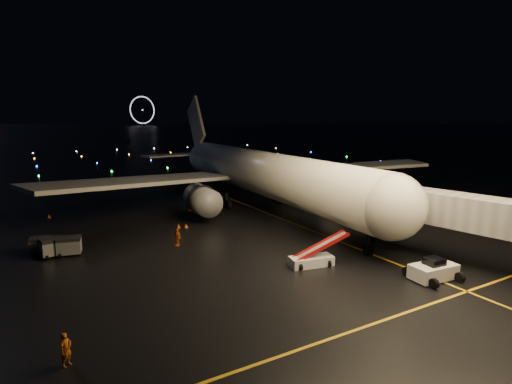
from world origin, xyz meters
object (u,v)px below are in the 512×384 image
(airliner, at_px, (248,147))
(baggage_cart_0, at_px, (53,247))
(belt_loader, at_px, (312,251))
(baggage_cart_2, at_px, (41,245))
(crew_c, at_px, (177,237))
(baggage_cart_1, at_px, (69,246))
(pushback_tug, at_px, (434,269))
(crew_a, at_px, (66,350))

(airliner, height_order, baggage_cart_0, airliner)
(belt_loader, bearing_deg, baggage_cart_2, 154.05)
(crew_c, distance_m, baggage_cart_0, 12.04)
(belt_loader, xyz_separation_m, baggage_cart_0, (-20.49, 14.62, -0.51))
(baggage_cart_2, bearing_deg, belt_loader, -29.53)
(airliner, xyz_separation_m, baggage_cart_0, (-28.54, -12.25, -8.04))
(belt_loader, xyz_separation_m, baggage_cart_1, (-19.04, 14.23, -0.50))
(pushback_tug, height_order, crew_a, crew_a)
(crew_a, xyz_separation_m, baggage_cart_2, (-0.59, 21.81, -0.16))
(baggage_cart_2, bearing_deg, baggage_cart_0, -52.09)
(crew_a, relative_size, baggage_cart_0, 0.90)
(pushback_tug, height_order, crew_c, crew_c)
(baggage_cart_0, bearing_deg, baggage_cart_1, -27.79)
(belt_loader, relative_size, crew_a, 3.00)
(pushback_tug, height_order, baggage_cart_1, pushback_tug)
(baggage_cart_0, height_order, baggage_cart_2, baggage_cart_0)
(pushback_tug, distance_m, baggage_cart_0, 35.34)
(airliner, height_order, belt_loader, airliner)
(pushback_tug, relative_size, baggage_cart_1, 1.80)
(crew_a, bearing_deg, belt_loader, -25.26)
(baggage_cart_0, xyz_separation_m, baggage_cart_1, (1.45, -0.39, 0.00))
(pushback_tug, relative_size, crew_c, 2.04)
(airliner, height_order, baggage_cart_2, airliner)
(pushback_tug, distance_m, belt_loader, 10.33)
(pushback_tug, bearing_deg, baggage_cart_2, 144.63)
(pushback_tug, distance_m, crew_c, 24.97)
(belt_loader, xyz_separation_m, crew_c, (-8.79, 11.76, -0.47))
(baggage_cart_1, bearing_deg, crew_c, -1.10)
(airliner, bearing_deg, pushback_tug, -88.76)
(airliner, distance_m, baggage_cart_1, 30.96)
(airliner, xyz_separation_m, belt_loader, (-8.05, -26.87, -7.54))
(baggage_cart_0, relative_size, baggage_cart_1, 1.00)
(airliner, xyz_separation_m, crew_a, (-28.94, -32.36, -7.98))
(baggage_cart_1, xyz_separation_m, baggage_cart_2, (-2.44, 2.09, -0.11))
(airliner, relative_size, baggage_cart_0, 29.16)
(belt_loader, height_order, baggage_cart_0, belt_loader)
(baggage_cart_1, distance_m, baggage_cart_2, 3.21)
(airliner, distance_m, crew_a, 44.14)
(baggage_cart_0, distance_m, baggage_cart_2, 1.97)
(airliner, bearing_deg, crew_c, -135.12)
(crew_a, height_order, baggage_cart_0, crew_a)
(pushback_tug, xyz_separation_m, crew_c, (-15.81, 19.33, 0.03))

